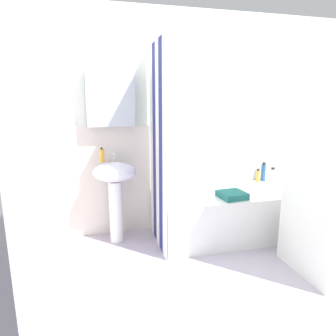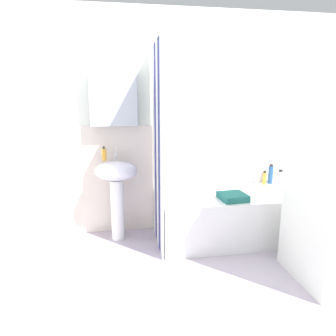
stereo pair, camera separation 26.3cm
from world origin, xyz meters
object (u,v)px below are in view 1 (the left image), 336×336
soap_dispenser (102,155)px  lotion_bottle (263,172)px  conditioner_bottle (273,175)px  sink (115,184)px  towel_folded (232,195)px  bathtub (229,214)px  shampoo_bottle (258,176)px

soap_dispenser → lotion_bottle: size_ratio=0.65×
conditioner_bottle → sink: bearing=-177.2°
sink → conditioner_bottle: (1.89, 0.09, -0.04)m
conditioner_bottle → towel_folded: conditioner_bottle is taller
soap_dispenser → bathtub: (1.32, -0.24, -0.67)m
shampoo_bottle → lotion_bottle: bearing=18.5°
sink → soap_dispenser: size_ratio=5.65×
soap_dispenser → conditioner_bottle: bearing=0.8°
sink → conditioner_bottle: bearing=2.8°
bathtub → conditioner_bottle: bearing=21.3°
soap_dispenser → towel_folded: 1.38m
sink → shampoo_bottle: (1.70, 0.11, -0.05)m
shampoo_bottle → towel_folded: (-0.56, -0.47, -0.04)m
soap_dispenser → towel_folded: bearing=-18.8°
soap_dispenser → conditioner_bottle: 2.03m
towel_folded → conditioner_bottle: bearing=31.1°
sink → conditioner_bottle: sink is taller
conditioner_bottle → bathtub: bearing=-158.7°
bathtub → towel_folded: bearing=-111.3°
shampoo_bottle → bathtub: bearing=-150.2°
lotion_bottle → towel_folded: (-0.65, -0.50, -0.08)m
conditioner_bottle → shampoo_bottle: conditioner_bottle is taller
bathtub → towel_folded: (-0.07, -0.19, 0.28)m
lotion_bottle → shampoo_bottle: lotion_bottle is taller
sink → lotion_bottle: 1.79m
shampoo_bottle → towel_folded: shampoo_bottle is taller
soap_dispenser → conditioner_bottle: (2.00, 0.03, -0.33)m
conditioner_bottle → lotion_bottle: lotion_bottle is taller
conditioner_bottle → soap_dispenser: bearing=-179.2°
sink → conditioner_bottle: 1.89m
sink → towel_folded: sink is taller
lotion_bottle → soap_dispenser: bearing=-177.7°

